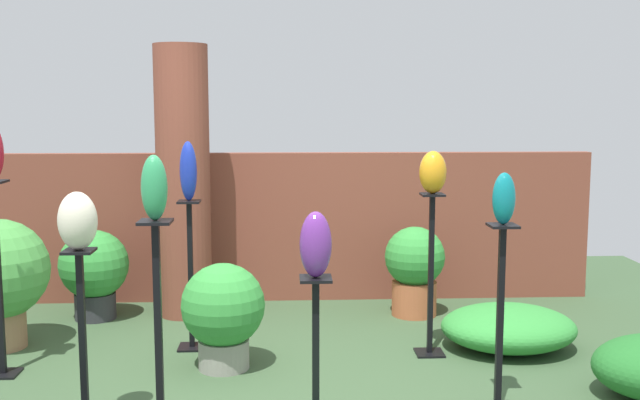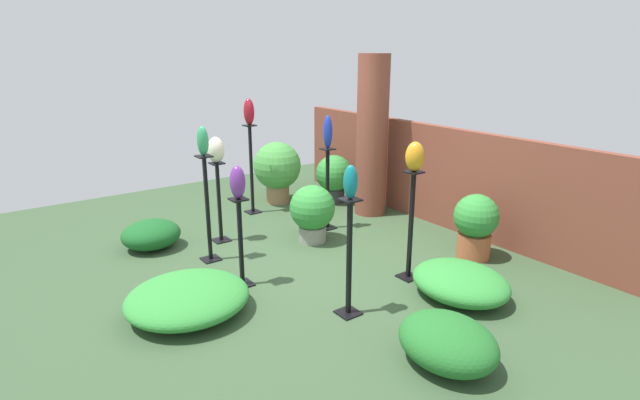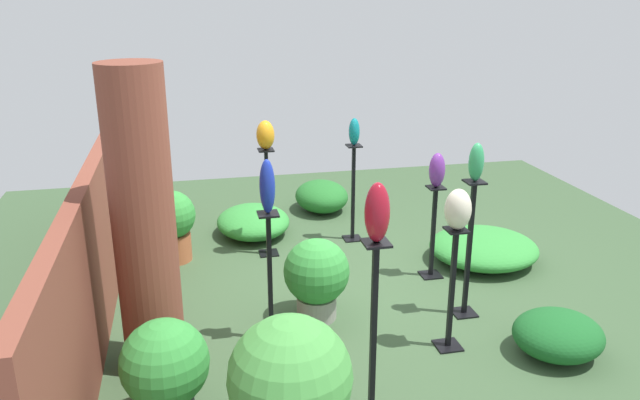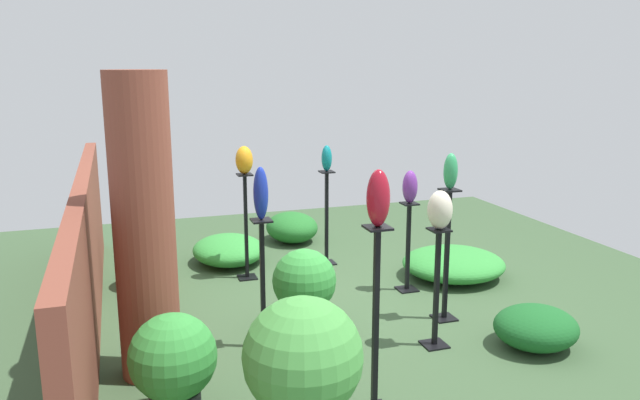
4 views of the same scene
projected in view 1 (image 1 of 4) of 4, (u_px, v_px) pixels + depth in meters
name	position (u px, v px, depth m)	size (l,w,h in m)	color
ground_plane	(284.00, 392.00, 4.67)	(8.00, 8.00, 0.00)	#385133
brick_wall_back	(284.00, 227.00, 6.80)	(5.60, 0.12, 1.35)	brown
brick_pillar	(183.00, 182.00, 6.25)	(0.45, 0.45, 2.27)	brown
pedestal_amber	(431.00, 282.00, 5.31)	(0.20, 0.20, 1.16)	black
pedestal_violet	(316.00, 376.00, 3.79)	(0.20, 0.20, 0.93)	black
pedestal_cobalt	(191.00, 282.00, 5.44)	(0.20, 0.20, 1.10)	black
pedestal_jade	(159.00, 351.00, 3.74)	(0.20, 0.20, 1.22)	black
pedestal_ivory	(83.00, 349.00, 4.08)	(0.20, 0.20, 1.01)	black
pedestal_teal	(500.00, 327.00, 4.34)	(0.20, 0.20, 1.11)	black
art_vase_amber	(433.00, 172.00, 5.21)	(0.19, 0.19, 0.30)	orange
art_vase_violet	(316.00, 245.00, 3.70)	(0.16, 0.15, 0.33)	#6B2D8C
art_vase_cobalt	(188.00, 171.00, 5.34)	(0.12, 0.12, 0.43)	#192D9E
art_vase_jade	(154.00, 188.00, 3.63)	(0.13, 0.12, 0.32)	#2D9356
art_vase_ivory	(78.00, 221.00, 3.99)	(0.21, 0.20, 0.31)	beige
art_vase_teal	(504.00, 199.00, 4.24)	(0.13, 0.12, 0.30)	#0F727A
potted_plant_near_pillar	(94.00, 269.00, 6.21)	(0.57, 0.57, 0.75)	#2D2D33
potted_plant_mid_left	(223.00, 311.00, 5.04)	(0.57, 0.57, 0.72)	gray
potted_plant_front_left	(415.00, 267.00, 6.32)	(0.51, 0.51, 0.76)	#B25B38
foliage_bed_east	(508.00, 327.00, 5.48)	(0.99, 0.84, 0.32)	#338C38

